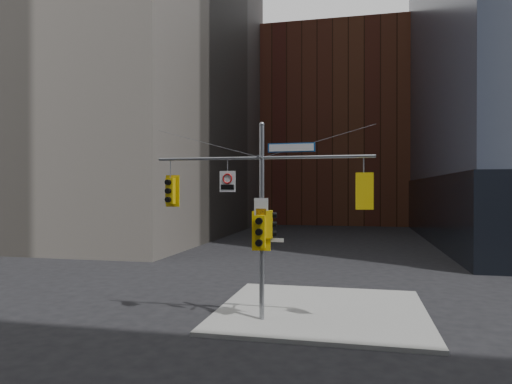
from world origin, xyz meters
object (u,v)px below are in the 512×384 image
at_px(traffic_light_west_arm, 171,191).
at_px(traffic_light_east_arm, 364,191).
at_px(traffic_light_pole_side, 271,224).
at_px(traffic_light_pole_front, 260,231).
at_px(street_sign_blade, 291,148).
at_px(regulatory_sign_arm, 227,181).
at_px(signal_assembly, 262,202).

xyz_separation_m(traffic_light_west_arm, traffic_light_east_arm, (7.13, -0.01, 0.00)).
distance_m(traffic_light_east_arm, traffic_light_pole_side, 3.48).
distance_m(traffic_light_pole_side, traffic_light_pole_front, 0.49).
height_order(traffic_light_pole_front, street_sign_blade, street_sign_blade).
bearing_deg(regulatory_sign_arm, traffic_light_pole_side, 7.34).
height_order(traffic_light_west_arm, traffic_light_pole_side, traffic_light_west_arm).
xyz_separation_m(signal_assembly, traffic_light_west_arm, (-3.54, 0.01, 0.38)).
bearing_deg(traffic_light_pole_side, traffic_light_pole_front, 123.29).
relative_size(traffic_light_east_arm, traffic_light_pole_front, 0.89).
distance_m(traffic_light_pole_side, street_sign_blade, 2.85).
bearing_deg(traffic_light_east_arm, regulatory_sign_arm, -9.15).
relative_size(signal_assembly, street_sign_blade, 4.69).
relative_size(traffic_light_west_arm, traffic_light_east_arm, 0.96).
relative_size(signal_assembly, traffic_light_east_arm, 6.33).
bearing_deg(traffic_light_east_arm, signal_assembly, -9.38).
bearing_deg(traffic_light_pole_side, regulatory_sign_arm, 83.55).
bearing_deg(traffic_light_west_arm, street_sign_blade, 6.36).
bearing_deg(traffic_light_pole_front, traffic_light_pole_side, 39.56).
bearing_deg(traffic_light_pole_front, signal_assembly, 88.62).
relative_size(traffic_light_east_arm, street_sign_blade, 0.74).
height_order(signal_assembly, street_sign_blade, signal_assembly).
bearing_deg(regulatory_sign_arm, traffic_light_pole_front, -4.66).
bearing_deg(regulatory_sign_arm, traffic_light_east_arm, 6.42).
bearing_deg(regulatory_sign_arm, traffic_light_west_arm, -174.67).
bearing_deg(traffic_light_pole_side, traffic_light_east_arm, -97.82).
xyz_separation_m(traffic_light_pole_side, regulatory_sign_arm, (-1.61, -0.03, 1.58)).
distance_m(traffic_light_west_arm, street_sign_blade, 4.87).
xyz_separation_m(street_sign_blade, regulatory_sign_arm, (-2.36, -0.02, -1.18)).
height_order(traffic_light_pole_front, regulatory_sign_arm, regulatory_sign_arm).
bearing_deg(traffic_light_pole_side, traffic_light_west_arm, 82.38).
relative_size(traffic_light_pole_front, regulatory_sign_arm, 1.85).
distance_m(traffic_light_west_arm, traffic_light_pole_side, 4.05).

